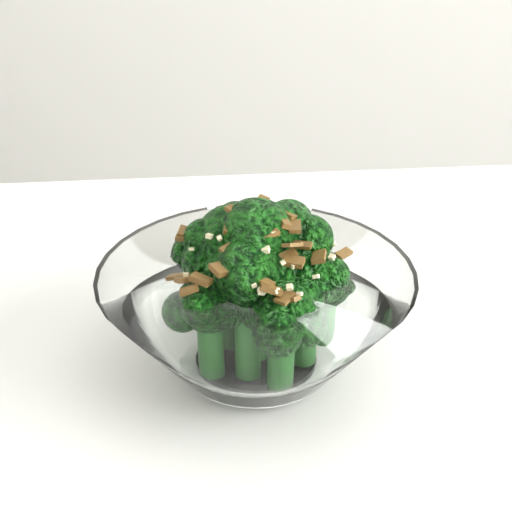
# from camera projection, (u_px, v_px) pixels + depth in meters

# --- Properties ---
(broccoli_dish) EXTENTS (0.19, 0.19, 0.12)m
(broccoli_dish) POSITION_uv_depth(u_px,v_px,m) (257.00, 307.00, 0.47)
(broccoli_dish) COLOR white
(broccoli_dish) RESTS_ON table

